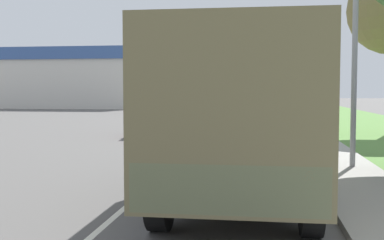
{
  "coord_description": "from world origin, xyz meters",
  "views": [
    {
      "loc": [
        2.38,
        4.28,
        2.1
      ],
      "look_at": [
        0.8,
        15.31,
        1.4
      ],
      "focal_mm": 45.0,
      "sensor_mm": 36.0,
      "label": 1
    }
  ],
  "objects_px": {
    "car_second_ahead": "(207,109)",
    "car_fourth_ahead": "(228,100)",
    "car_farthest_ahead": "(258,99)",
    "military_truck": "(241,111)",
    "car_third_ahead": "(219,104)",
    "lamp_post": "(346,19)",
    "car_nearest_ahead": "(162,120)"
  },
  "relations": [
    {
      "from": "car_fourth_ahead",
      "to": "car_farthest_ahead",
      "type": "height_order",
      "value": "car_fourth_ahead"
    },
    {
      "from": "car_second_ahead",
      "to": "car_farthest_ahead",
      "type": "xyz_separation_m",
      "value": [
        3.58,
        35.67,
        0.04
      ]
    },
    {
      "from": "car_second_ahead",
      "to": "lamp_post",
      "type": "distance_m",
      "value": 23.91
    },
    {
      "from": "car_farthest_ahead",
      "to": "car_nearest_ahead",
      "type": "bearing_deg",
      "value": -94.82
    },
    {
      "from": "car_second_ahead",
      "to": "car_third_ahead",
      "type": "distance_m",
      "value": 11.75
    },
    {
      "from": "car_nearest_ahead",
      "to": "car_fourth_ahead",
      "type": "height_order",
      "value": "car_fourth_ahead"
    },
    {
      "from": "car_fourth_ahead",
      "to": "car_farthest_ahead",
      "type": "distance_m",
      "value": 8.39
    },
    {
      "from": "car_nearest_ahead",
      "to": "car_farthest_ahead",
      "type": "height_order",
      "value": "car_farthest_ahead"
    },
    {
      "from": "car_second_ahead",
      "to": "car_third_ahead",
      "type": "xyz_separation_m",
      "value": [
        -0.12,
        11.75,
        0.04
      ]
    },
    {
      "from": "car_nearest_ahead",
      "to": "car_farthest_ahead",
      "type": "relative_size",
      "value": 1.07
    },
    {
      "from": "car_nearest_ahead",
      "to": "car_second_ahead",
      "type": "bearing_deg",
      "value": 87.54
    },
    {
      "from": "car_fourth_ahead",
      "to": "lamp_post",
      "type": "height_order",
      "value": "lamp_post"
    },
    {
      "from": "car_second_ahead",
      "to": "car_third_ahead",
      "type": "relative_size",
      "value": 0.84
    },
    {
      "from": "lamp_post",
      "to": "car_second_ahead",
      "type": "bearing_deg",
      "value": 104.96
    },
    {
      "from": "car_second_ahead",
      "to": "car_fourth_ahead",
      "type": "bearing_deg",
      "value": 90.61
    },
    {
      "from": "car_farthest_ahead",
      "to": "military_truck",
      "type": "bearing_deg",
      "value": -89.98
    },
    {
      "from": "car_fourth_ahead",
      "to": "car_farthest_ahead",
      "type": "relative_size",
      "value": 1.13
    },
    {
      "from": "military_truck",
      "to": "car_second_ahead",
      "type": "bearing_deg",
      "value": 97.75
    },
    {
      "from": "car_nearest_ahead",
      "to": "car_second_ahead",
      "type": "distance_m",
      "value": 13.85
    },
    {
      "from": "car_third_ahead",
      "to": "lamp_post",
      "type": "relative_size",
      "value": 0.75
    },
    {
      "from": "car_third_ahead",
      "to": "car_fourth_ahead",
      "type": "bearing_deg",
      "value": 90.62
    },
    {
      "from": "car_nearest_ahead",
      "to": "car_fourth_ahead",
      "type": "relative_size",
      "value": 0.95
    },
    {
      "from": "car_farthest_ahead",
      "to": "lamp_post",
      "type": "bearing_deg",
      "value": -87.52
    },
    {
      "from": "car_second_ahead",
      "to": "car_fourth_ahead",
      "type": "relative_size",
      "value": 0.88
    },
    {
      "from": "military_truck",
      "to": "car_farthest_ahead",
      "type": "distance_m",
      "value": 62.14
    },
    {
      "from": "car_farthest_ahead",
      "to": "lamp_post",
      "type": "distance_m",
      "value": 58.7
    },
    {
      "from": "car_nearest_ahead",
      "to": "car_third_ahead",
      "type": "distance_m",
      "value": 25.59
    },
    {
      "from": "car_fourth_ahead",
      "to": "lamp_post",
      "type": "relative_size",
      "value": 0.71
    },
    {
      "from": "car_fourth_ahead",
      "to": "car_farthest_ahead",
      "type": "xyz_separation_m",
      "value": [
        3.88,
        7.44,
        -0.03
      ]
    },
    {
      "from": "car_third_ahead",
      "to": "car_farthest_ahead",
      "type": "bearing_deg",
      "value": 81.21
    },
    {
      "from": "car_second_ahead",
      "to": "car_third_ahead",
      "type": "bearing_deg",
      "value": 90.59
    },
    {
      "from": "car_nearest_ahead",
      "to": "car_third_ahead",
      "type": "bearing_deg",
      "value": 88.94
    }
  ]
}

